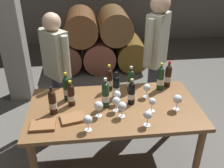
% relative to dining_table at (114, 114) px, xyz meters
% --- Properties ---
extents(ground_plane, '(14.00, 14.00, 0.00)m').
position_rel_dining_table_xyz_m(ground_plane, '(0.00, 0.00, -0.67)').
color(ground_plane, '#66635E').
extents(barrel_stack, '(1.86, 0.90, 1.15)m').
position_rel_dining_table_xyz_m(barrel_stack, '(0.00, 2.60, -0.15)').
color(barrel_stack, brown).
rests_on(barrel_stack, ground_plane).
extents(stone_pillar, '(0.32, 0.32, 2.60)m').
position_rel_dining_table_xyz_m(stone_pillar, '(-1.30, 1.60, 0.63)').
color(stone_pillar, gray).
rests_on(stone_pillar, ground_plane).
extents(dining_table, '(1.70, 0.90, 0.76)m').
position_rel_dining_table_xyz_m(dining_table, '(0.00, 0.00, 0.00)').
color(dining_table, brown).
rests_on(dining_table, ground_plane).
extents(wine_bottle_0, '(0.07, 0.07, 0.32)m').
position_rel_dining_table_xyz_m(wine_bottle_0, '(-0.08, 0.02, 0.23)').
color(wine_bottle_0, '#19381E').
rests_on(wine_bottle_0, dining_table).
extents(wine_bottle_1, '(0.07, 0.07, 0.31)m').
position_rel_dining_table_xyz_m(wine_bottle_1, '(-0.02, 0.33, 0.22)').
color(wine_bottle_1, black).
rests_on(wine_bottle_1, dining_table).
extents(wine_bottle_2, '(0.07, 0.07, 0.31)m').
position_rel_dining_table_xyz_m(wine_bottle_2, '(-0.47, 0.19, 0.23)').
color(wine_bottle_2, '#19381E').
rests_on(wine_bottle_2, dining_table).
extents(wine_bottle_3, '(0.07, 0.07, 0.31)m').
position_rel_dining_table_xyz_m(wine_bottle_3, '(0.65, 0.35, 0.22)').
color(wine_bottle_3, black).
rests_on(wine_bottle_3, dining_table).
extents(wine_bottle_4, '(0.07, 0.07, 0.30)m').
position_rel_dining_table_xyz_m(wine_bottle_4, '(0.22, 0.29, 0.22)').
color(wine_bottle_4, '#19381E').
rests_on(wine_bottle_4, dining_table).
extents(wine_bottle_5, '(0.07, 0.07, 0.29)m').
position_rel_dining_table_xyz_m(wine_bottle_5, '(-0.59, -0.04, 0.22)').
color(wine_bottle_5, black).
rests_on(wine_bottle_5, dining_table).
extents(wine_bottle_6, '(0.07, 0.07, 0.28)m').
position_rel_dining_table_xyz_m(wine_bottle_6, '(0.18, 0.04, 0.21)').
color(wine_bottle_6, black).
rests_on(wine_bottle_6, dining_table).
extents(wine_bottle_7, '(0.07, 0.07, 0.30)m').
position_rel_dining_table_xyz_m(wine_bottle_7, '(0.04, 0.18, 0.22)').
color(wine_bottle_7, black).
rests_on(wine_bottle_7, dining_table).
extents(wine_bottle_8, '(0.07, 0.07, 0.27)m').
position_rel_dining_table_xyz_m(wine_bottle_8, '(-0.42, 0.08, 0.21)').
color(wine_bottle_8, black).
rests_on(wine_bottle_8, dining_table).
extents(wine_bottle_9, '(0.07, 0.07, 0.32)m').
position_rel_dining_table_xyz_m(wine_bottle_9, '(0.54, 0.29, 0.23)').
color(wine_bottle_9, '#19381E').
rests_on(wine_bottle_9, dining_table).
extents(wine_glass_0, '(0.09, 0.09, 0.16)m').
position_rel_dining_table_xyz_m(wine_glass_0, '(-0.16, -0.14, 0.20)').
color(wine_glass_0, white).
rests_on(wine_glass_0, dining_table).
extents(wine_glass_1, '(0.08, 0.08, 0.15)m').
position_rel_dining_table_xyz_m(wine_glass_1, '(0.36, 0.15, 0.20)').
color(wine_glass_1, white).
rests_on(wine_glass_1, dining_table).
extents(wine_glass_2, '(0.08, 0.08, 0.15)m').
position_rel_dining_table_xyz_m(wine_glass_2, '(-0.27, -0.34, 0.20)').
color(wine_glass_2, white).
rests_on(wine_glass_2, dining_table).
extents(wine_glass_3, '(0.08, 0.08, 0.15)m').
position_rel_dining_table_xyz_m(wine_glass_3, '(0.26, -0.33, 0.20)').
color(wine_glass_3, white).
rests_on(wine_glass_3, dining_table).
extents(wine_glass_4, '(0.09, 0.09, 0.16)m').
position_rel_dining_table_xyz_m(wine_glass_4, '(0.60, -0.11, 0.21)').
color(wine_glass_4, white).
rests_on(wine_glass_4, dining_table).
extents(wine_glass_5, '(0.08, 0.08, 0.15)m').
position_rel_dining_table_xyz_m(wine_glass_5, '(0.01, -0.07, 0.20)').
color(wine_glass_5, white).
rests_on(wine_glass_5, dining_table).
extents(wine_glass_6, '(0.07, 0.07, 0.14)m').
position_rel_dining_table_xyz_m(wine_glass_6, '(0.35, -0.11, 0.19)').
color(wine_glass_6, white).
rests_on(wine_glass_6, dining_table).
extents(wine_glass_7, '(0.08, 0.08, 0.16)m').
position_rel_dining_table_xyz_m(wine_glass_7, '(0.05, -0.17, 0.20)').
color(wine_glass_7, white).
rests_on(wine_glass_7, dining_table).
extents(wine_glass_8, '(0.08, 0.08, 0.15)m').
position_rel_dining_table_xyz_m(wine_glass_8, '(0.03, 0.05, 0.20)').
color(wine_glass_8, white).
rests_on(wine_glass_8, dining_table).
extents(tasting_notebook, '(0.22, 0.16, 0.03)m').
position_rel_dining_table_xyz_m(tasting_notebook, '(-0.67, -0.24, 0.11)').
color(tasting_notebook, '#936038').
rests_on(tasting_notebook, dining_table).
extents(leather_ledger, '(0.25, 0.21, 0.03)m').
position_rel_dining_table_xyz_m(leather_ledger, '(-0.41, -0.16, 0.11)').
color(leather_ledger, '#936038').
rests_on(leather_ledger, dining_table).
extents(sommelier_presenting, '(0.34, 0.40, 1.72)m').
position_rel_dining_table_xyz_m(sommelier_presenting, '(0.61, 0.75, 0.37)').
color(sommelier_presenting, '#383842').
rests_on(sommelier_presenting, ground_plane).
extents(taster_seated_left, '(0.35, 0.40, 1.54)m').
position_rel_dining_table_xyz_m(taster_seated_left, '(-0.61, 0.72, 0.25)').
color(taster_seated_left, '#383842').
rests_on(taster_seated_left, ground_plane).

